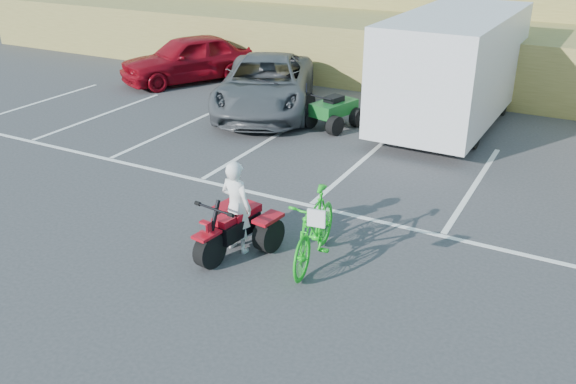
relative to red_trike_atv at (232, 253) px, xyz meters
The scene contains 11 objects.
ground 0.35m from the red_trike_atv, 12.98° to the right, with size 100.00×100.00×0.00m, color #353537.
parking_stripes 4.17m from the red_trike_atv, 73.10° to the left, with size 28.00×5.16×0.01m.
grass_embankment 15.47m from the red_trike_atv, 88.71° to the left, with size 40.00×8.50×3.10m.
red_trike_atv is the anchor object (origin of this frame).
rider 0.84m from the red_trike_atv, 82.24° to the left, with size 0.60×0.39×1.65m, color white.
green_dirt_bike 1.56m from the red_trike_atv, 17.02° to the left, with size 0.59×2.08×1.25m, color #14BF19.
grey_pickup 8.56m from the red_trike_atv, 116.31° to the left, with size 2.60×5.64×1.57m, color #474A4E.
red_car 12.33m from the red_trike_atv, 130.12° to the left, with size 1.89×4.70×1.60m, color maroon.
cargo_trailer 9.15m from the red_trike_atv, 81.15° to the left, with size 2.73×6.53×3.02m.
quad_atv_blue 8.18m from the red_trike_atv, 113.08° to the left, with size 1.27×1.71×1.11m, color navy, non-canonical shape.
quad_atv_green 7.24m from the red_trike_atv, 100.49° to the left, with size 1.12×1.50×0.98m, color #13541E, non-canonical shape.
Camera 1 is at (4.86, -7.54, 5.33)m, focal length 38.00 mm.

